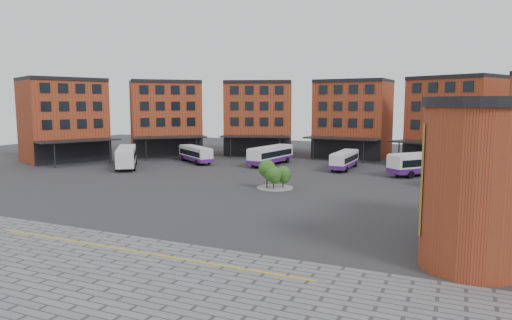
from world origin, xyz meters
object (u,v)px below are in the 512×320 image
at_px(tree_island, 275,174).
at_px(bus_e, 424,163).
at_px(bus_d, 344,160).
at_px(blue_car, 482,250).
at_px(bus_b, 195,154).
at_px(bus_c, 271,155).
at_px(bus_f, 486,172).
at_px(bus_a, 126,156).

height_order(tree_island, bus_e, tree_island).
xyz_separation_m(tree_island, bus_d, (3.83, 19.62, -0.27)).
bearing_deg(blue_car, bus_b, 74.57).
xyz_separation_m(tree_island, bus_c, (-8.56, 19.62, -0.09)).
bearing_deg(bus_f, bus_b, -130.46).
xyz_separation_m(bus_b, bus_c, (12.90, 2.76, 0.15)).
xyz_separation_m(bus_a, bus_c, (19.65, 12.55, -0.27)).
xyz_separation_m(bus_d, blue_car, (17.91, -37.05, -0.88)).
distance_m(bus_a, bus_e, 45.20).
bearing_deg(bus_f, bus_d, -146.41).
distance_m(bus_e, bus_f, 10.21).
height_order(tree_island, bus_b, tree_island).
bearing_deg(bus_a, bus_e, -22.86).
bearing_deg(bus_a, bus_d, -15.84).
bearing_deg(tree_island, bus_b, 141.84).
bearing_deg(bus_c, bus_f, -6.51).
height_order(tree_island, bus_a, tree_island).
bearing_deg(bus_e, bus_d, -146.04).
xyz_separation_m(bus_c, bus_f, (31.74, -8.17, 0.25)).
bearing_deg(bus_c, bus_e, 4.73).
relative_size(tree_island, bus_e, 0.42).
bearing_deg(bus_d, bus_b, -173.27).
distance_m(bus_b, blue_car, 55.17).
bearing_deg(tree_island, bus_c, 113.57).
distance_m(tree_island, bus_b, 27.30).
height_order(bus_b, bus_c, bus_c).
distance_m(bus_a, bus_f, 51.58).
height_order(bus_c, blue_car, bus_c).
relative_size(bus_b, bus_e, 0.90).
distance_m(bus_d, bus_e, 11.83).
relative_size(bus_a, bus_b, 1.16).
bearing_deg(bus_f, bus_e, -165.46).
height_order(tree_island, bus_c, tree_island).
xyz_separation_m(bus_a, bus_b, (6.74, 9.79, -0.43)).
distance_m(bus_a, bus_c, 23.32).
distance_m(bus_c, bus_f, 32.78).
xyz_separation_m(bus_e, blue_car, (6.15, -35.72, -1.14)).
height_order(tree_island, blue_car, tree_island).
height_order(bus_a, bus_d, bus_a).
relative_size(bus_a, bus_e, 1.04).
height_order(bus_b, blue_car, bus_b).
xyz_separation_m(bus_b, bus_e, (37.05, 1.41, 0.23)).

